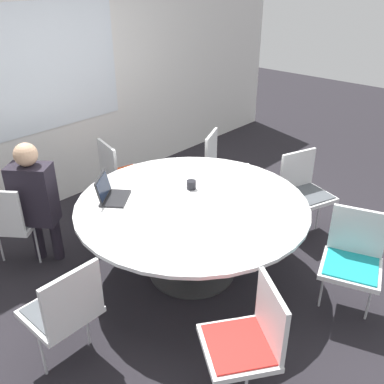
% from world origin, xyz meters
% --- Properties ---
extents(ground_plane, '(16.00, 16.00, 0.00)m').
position_xyz_m(ground_plane, '(0.00, 0.00, 0.00)').
color(ground_plane, black).
extents(wall_back, '(8.00, 0.07, 2.70)m').
position_xyz_m(wall_back, '(0.00, 2.10, 1.35)').
color(wall_back, silver).
rests_on(wall_back, ground_plane).
extents(conference_table, '(1.97, 1.97, 0.72)m').
position_xyz_m(conference_table, '(0.00, 0.00, 0.60)').
color(conference_table, '#333333').
rests_on(conference_table, ground_plane).
extents(chair_0, '(0.60, 0.60, 0.86)m').
position_xyz_m(chair_0, '(-1.03, 1.26, 0.51)').
color(chair_0, silver).
rests_on(chair_0, ground_plane).
extents(chair_1, '(0.44, 0.42, 0.86)m').
position_xyz_m(chair_1, '(-1.32, -0.08, 0.51)').
color(chair_1, silver).
rests_on(chair_1, ground_plane).
extents(chair_2, '(0.60, 0.60, 0.86)m').
position_xyz_m(chair_2, '(-0.72, -1.12, 0.51)').
color(chair_2, silver).
rests_on(chair_2, ground_plane).
extents(chair_3, '(0.54, 0.55, 0.86)m').
position_xyz_m(chair_3, '(0.49, -1.23, 0.51)').
color(chair_3, silver).
rests_on(chair_3, ground_plane).
extents(chair_4, '(0.55, 0.54, 0.86)m').
position_xyz_m(chair_4, '(1.27, -0.38, 0.51)').
color(chair_4, silver).
rests_on(chair_4, ground_plane).
extents(chair_5, '(0.57, 0.56, 0.86)m').
position_xyz_m(chair_5, '(1.18, 0.61, 0.51)').
color(chair_5, silver).
rests_on(chair_5, ground_plane).
extents(chair_6, '(0.52, 0.53, 0.86)m').
position_xyz_m(chair_6, '(0.26, 1.30, 0.51)').
color(chair_6, silver).
rests_on(chair_6, ground_plane).
extents(person_0, '(0.39, 0.42, 1.21)m').
position_xyz_m(person_0, '(-0.82, 1.11, 0.71)').
color(person_0, '#231E28').
rests_on(person_0, ground_plane).
extents(laptop, '(0.38, 0.37, 0.21)m').
position_xyz_m(laptop, '(-0.42, 0.56, 0.78)').
color(laptop, '#232326').
rests_on(laptop, conference_table).
extents(coffee_cup, '(0.08, 0.08, 0.08)m').
position_xyz_m(coffee_cup, '(0.18, 0.18, 0.76)').
color(coffee_cup, black).
rests_on(coffee_cup, conference_table).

